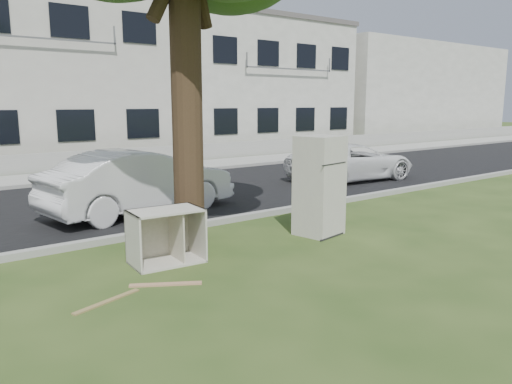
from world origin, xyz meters
TOP-DOWN VIEW (x-y plane):
  - ground at (0.00, 0.00)m, footprint 120.00×120.00m
  - road at (0.00, 6.00)m, footprint 120.00×7.00m
  - kerb_near at (0.00, 2.45)m, footprint 120.00×0.18m
  - kerb_far at (0.00, 9.55)m, footprint 120.00×0.18m
  - sidewalk at (0.00, 11.00)m, footprint 120.00×2.80m
  - low_wall at (0.00, 12.60)m, footprint 120.00×0.15m
  - townhouse_center at (0.00, 17.50)m, footprint 11.22×8.16m
  - townhouse_right at (12.00, 17.50)m, footprint 10.20×8.16m
  - filler_right at (26.00, 18.00)m, footprint 16.00×9.00m
  - fridge at (1.72, 0.66)m, footprint 0.88×0.84m
  - cabinet at (-1.37, 0.84)m, footprint 1.13×0.76m
  - plank_a at (-2.69, -0.12)m, footprint 0.96×0.37m
  - plank_b at (-1.83, -0.03)m, footprint 0.89×0.58m
  - plank_c at (-1.60, 1.16)m, footprint 0.14×0.82m
  - car_center at (-0.18, 4.38)m, footprint 4.51×2.13m
  - car_right at (7.24, 4.82)m, footprint 4.44×2.35m

SIDE VIEW (x-z plane):
  - ground at x=0.00m, z-range 0.00..0.00m
  - kerb_near at x=0.00m, z-range -0.06..0.06m
  - kerb_far at x=0.00m, z-range -0.06..0.06m
  - road at x=0.00m, z-range 0.00..0.01m
  - sidewalk at x=0.00m, z-range 0.00..0.01m
  - plank_a at x=-2.69m, z-range 0.00..0.02m
  - plank_c at x=-1.60m, z-range 0.00..0.02m
  - plank_b at x=-1.83m, z-range 0.00..0.02m
  - low_wall at x=0.00m, z-range 0.00..0.70m
  - cabinet at x=-1.37m, z-range 0.00..0.84m
  - car_right at x=7.24m, z-range 0.00..1.19m
  - car_center at x=-0.18m, z-range 0.00..1.43m
  - fridge at x=1.72m, z-range 0.00..1.85m
  - filler_right at x=26.00m, z-range 0.00..6.40m
  - townhouse_right at x=12.00m, z-range 0.00..6.84m
  - townhouse_center at x=0.00m, z-range 0.00..7.44m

